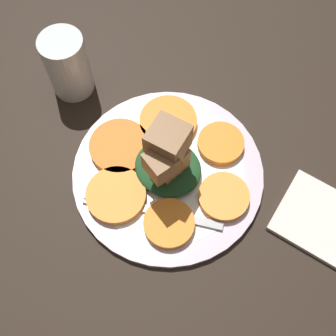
{
  "coord_description": "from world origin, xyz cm",
  "views": [
    {
      "loc": [
        13.22,
        -20.68,
        57.43
      ],
      "look_at": [
        0.0,
        0.0,
        4.1
      ],
      "focal_mm": 45.0,
      "sensor_mm": 36.0,
      "label": 1
    }
  ],
  "objects": [
    {
      "name": "carrot_slice_4",
      "position": [
        -4.22,
        6.64,
        3.63
      ],
      "size": [
        8.56,
        8.56,
        1.06
      ],
      "primitive_type": "cylinder",
      "color": "orange",
      "rests_on": "plate"
    },
    {
      "name": "plate",
      "position": [
        0.0,
        0.0,
        2.52
      ],
      "size": [
        27.14,
        27.14,
        1.05
      ],
      "color": "silver",
      "rests_on": "table_slab"
    },
    {
      "name": "carrot_slice_1",
      "position": [
        4.35,
        -6.58,
        3.63
      ],
      "size": [
        6.85,
        6.85,
        1.06
      ],
      "primitive_type": "cylinder",
      "color": "orange",
      "rests_on": "plate"
    },
    {
      "name": "carrot_slice_0",
      "position": [
        -3.92,
        -7.09,
        3.63
      ],
      "size": [
        8.28,
        8.28,
        1.06
      ],
      "primitive_type": "cylinder",
      "color": "orange",
      "rests_on": "plate"
    },
    {
      "name": "carrot_slice_5",
      "position": [
        -7.87,
        -0.66,
        3.63
      ],
      "size": [
        8.77,
        8.77,
        1.06
      ],
      "primitive_type": "cylinder",
      "color": "orange",
      "rests_on": "plate"
    },
    {
      "name": "water_glass",
      "position": [
        -20.88,
        4.94,
        7.15
      ],
      "size": [
        6.45,
        6.45,
        10.31
      ],
      "color": "silver",
      "rests_on": "table_slab"
    },
    {
      "name": "center_pile",
      "position": [
        0.14,
        -0.33,
        7.35
      ],
      "size": [
        9.55,
        9.02,
        11.2
      ],
      "color": "#1E4723",
      "rests_on": "plate"
    },
    {
      "name": "carrot_slice_2",
      "position": [
        8.62,
        0.65,
        3.63
      ],
      "size": [
        7.01,
        7.01,
        1.06
      ],
      "primitive_type": "cylinder",
      "color": "orange",
      "rests_on": "plate"
    },
    {
      "name": "carrot_slice_3",
      "position": [
        4.19,
        7.62,
        3.63
      ],
      "size": [
        6.75,
        6.75,
        1.06
      ],
      "primitive_type": "cylinder",
      "color": "orange",
      "rests_on": "plate"
    },
    {
      "name": "table_slab",
      "position": [
        0.0,
        0.0,
        1.0
      ],
      "size": [
        120.0,
        120.0,
        2.0
      ],
      "primitive_type": "cube",
      "color": "black",
      "rests_on": "ground"
    },
    {
      "name": "fork",
      "position": [
        1.02,
        -6.31,
        3.3
      ],
      "size": [
        18.81,
        7.89,
        0.4
      ],
      "rotation": [
        0.0,
        0.0,
        0.33
      ],
      "color": "#B2B2B7",
      "rests_on": "plate"
    }
  ]
}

